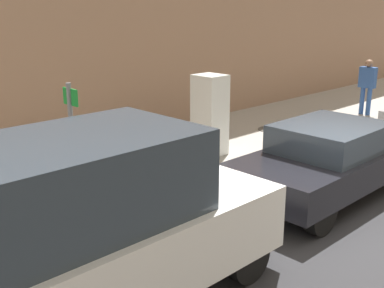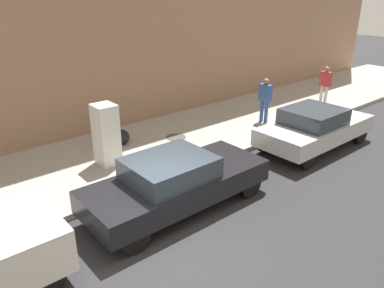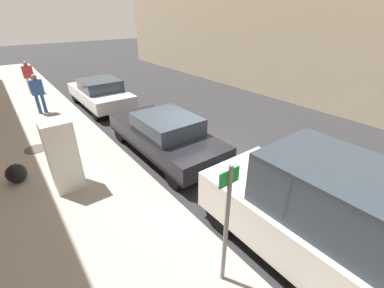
{
  "view_description": "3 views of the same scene",
  "coord_description": "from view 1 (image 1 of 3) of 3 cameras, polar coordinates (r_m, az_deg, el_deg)",
  "views": [
    {
      "loc": [
        3.47,
        -6.85,
        3.44
      ],
      "look_at": [
        -2.63,
        -0.93,
        0.98
      ],
      "focal_mm": 45.0,
      "sensor_mm": 36.0,
      "label": 1
    },
    {
      "loc": [
        5.48,
        -3.78,
        4.99
      ],
      "look_at": [
        -2.15,
        2.63,
        0.83
      ],
      "focal_mm": 35.0,
      "sensor_mm": 36.0,
      "label": 2
    },
    {
      "loc": [
        -4.61,
        -5.41,
        4.19
      ],
      "look_at": [
        -1.02,
        -0.7,
        1.13
      ],
      "focal_mm": 24.0,
      "sensor_mm": 36.0,
      "label": 3
    }
  ],
  "objects": [
    {
      "name": "ground_plane",
      "position": [
        8.42,
        17.47,
        -8.82
      ],
      "size": [
        80.0,
        80.0,
        0.0
      ],
      "primitive_type": "plane",
      "color": "#28282B"
    },
    {
      "name": "manhole_cover",
      "position": [
        13.4,
        9.31,
        1.73
      ],
      "size": [
        0.7,
        0.7,
        0.02
      ],
      "primitive_type": "cylinder",
      "color": "#47443F",
      "rests_on": "sidewalk_slab"
    },
    {
      "name": "pedestrian_walking_far",
      "position": [
        15.84,
        20.05,
        6.82
      ],
      "size": [
        0.49,
        0.23,
        1.71
      ],
      "rotation": [
        0.0,
        0.0,
        1.96
      ],
      "color": "#2D5193",
      "rests_on": "sidewalk_slab"
    },
    {
      "name": "parked_van_white",
      "position": [
        5.44,
        -14.09,
        -10.4
      ],
      "size": [
        1.91,
        5.19,
        2.14
      ],
      "color": "silver",
      "rests_on": "ground"
    },
    {
      "name": "parked_sedan_dark",
      "position": [
        9.36,
        16.47,
        -1.49
      ],
      "size": [
        1.8,
        4.63,
        1.39
      ],
      "color": "black",
      "rests_on": "ground"
    },
    {
      "name": "street_sign_post",
      "position": [
        7.14,
        -13.9,
        -0.74
      ],
      "size": [
        0.36,
        0.07,
        2.25
      ],
      "color": "slate",
      "rests_on": "sidewalk_slab"
    },
    {
      "name": "sidewalk_slab",
      "position": [
        10.83,
        -2.3,
        -2.0
      ],
      "size": [
        4.52,
        44.0,
        0.16
      ],
      "primitive_type": "cube",
      "color": "#9E998E",
      "rests_on": "ground"
    },
    {
      "name": "trash_bag",
      "position": [
        12.45,
        2.05,
        2.01
      ],
      "size": [
        0.51,
        0.51,
        0.51
      ],
      "primitive_type": "sphere",
      "color": "black",
      "rests_on": "sidewalk_slab"
    },
    {
      "name": "discarded_refrigerator",
      "position": [
        10.85,
        2.12,
        3.45
      ],
      "size": [
        0.66,
        0.6,
        1.82
      ],
      "color": "silver",
      "rests_on": "sidewalk_slab"
    }
  ]
}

